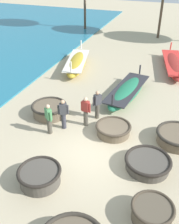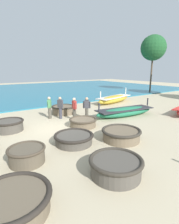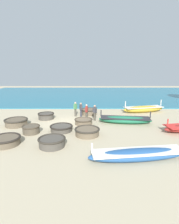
{
  "view_description": "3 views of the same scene",
  "coord_description": "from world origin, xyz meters",
  "views": [
    {
      "loc": [
        2.89,
        -8.28,
        7.46
      ],
      "look_at": [
        -0.83,
        1.97,
        0.71
      ],
      "focal_mm": 42.0,
      "sensor_mm": 36.0,
      "label": 1
    },
    {
      "loc": [
        9.14,
        -3.99,
        3.42
      ],
      "look_at": [
        0.24,
        2.25,
        0.77
      ],
      "focal_mm": 28.0,
      "sensor_mm": 36.0,
      "label": 2
    },
    {
      "loc": [
        16.02,
        2.12,
        4.85
      ],
      "look_at": [
        0.26,
        2.13,
        1.09
      ],
      "focal_mm": 28.0,
      "sensor_mm": 36.0,
      "label": 3
    }
  ],
  "objects": [
    {
      "name": "coracle_nearest",
      "position": [
        -3.12,
        2.06,
        0.35
      ],
      "size": [
        1.86,
        1.86,
        0.64
      ],
      "color": "brown",
      "rests_on": "ground"
    },
    {
      "name": "fisherman_with_hat",
      "position": [
        -0.66,
        2.65,
        0.84
      ],
      "size": [
        0.38,
        0.43,
        1.57
      ],
      "color": "#4C473D",
      "rests_on": "ground"
    },
    {
      "name": "coracle_tilted",
      "position": [
        0.5,
        1.58,
        0.27
      ],
      "size": [
        1.69,
        1.69,
        0.5
      ],
      "color": "brown",
      "rests_on": "ground"
    },
    {
      "name": "coracle_beside_post",
      "position": [
        2.41,
        -0.18,
        0.26
      ],
      "size": [
        1.87,
        1.87,
        0.48
      ],
      "color": "#4C473F",
      "rests_on": "ground"
    },
    {
      "name": "coracle_weathered",
      "position": [
        3.4,
        1.95,
        0.31
      ],
      "size": [
        1.95,
        1.95,
        0.57
      ],
      "color": "brown",
      "rests_on": "ground"
    },
    {
      "name": "long_boat_red_hull",
      "position": [
        -4.21,
        8.53,
        0.4
      ],
      "size": [
        2.39,
        5.21,
        1.41
      ],
      "color": "gold",
      "rests_on": "ground"
    },
    {
      "name": "long_boat_blue_hull",
      "position": [
        2.5,
        10.84,
        0.34
      ],
      "size": [
        2.35,
        5.91,
        1.19
      ],
      "color": "maroon",
      "rests_on": "ground"
    },
    {
      "name": "coracle_far_left",
      "position": [
        -1.25,
        -2.32,
        0.34
      ],
      "size": [
        1.65,
        1.65,
        0.62
      ],
      "color": "#4C473F",
      "rests_on": "ground"
    },
    {
      "name": "coracle_far_right",
      "position": [
        2.92,
        -2.49,
        0.34
      ],
      "size": [
        1.41,
        1.41,
        0.62
      ],
      "color": "brown",
      "rests_on": "ground"
    },
    {
      "name": "fisherman_by_coracle",
      "position": [
        -1.89,
        1.23,
        0.84
      ],
      "size": [
        0.49,
        0.34,
        1.57
      ],
      "color": "#383842",
      "rests_on": "ground"
    },
    {
      "name": "fisherman_crouching",
      "position": [
        -0.98,
        1.84,
        0.84
      ],
      "size": [
        0.53,
        0.27,
        1.57
      ],
      "color": "#4C473D",
      "rests_on": "ground"
    },
    {
      "name": "ground_plane",
      "position": [
        0.0,
        0.0,
        0.0
      ],
      "size": [
        80.0,
        80.0,
        0.0
      ],
      "primitive_type": "plane",
      "color": "#BCAD8C"
    },
    {
      "name": "fisherman_standing_left",
      "position": [
        -2.35,
        0.61,
        0.84
      ],
      "size": [
        0.44,
        0.38,
        1.57
      ],
      "color": "#4C473D",
      "rests_on": "ground"
    },
    {
      "name": "long_boat_white_hull",
      "position": [
        0.27,
        5.47,
        0.35
      ],
      "size": [
        1.9,
        5.04,
        1.2
      ],
      "color": "#237551",
      "rests_on": "ground"
    }
  ]
}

